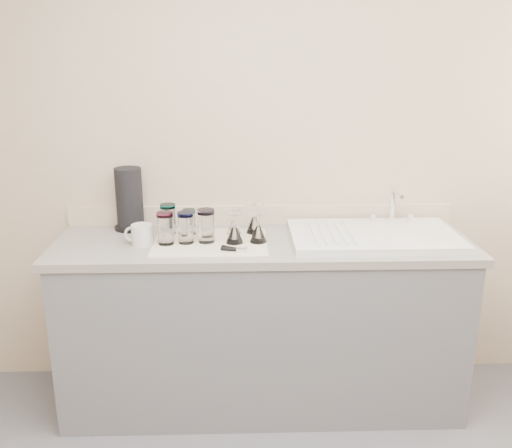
{
  "coord_description": "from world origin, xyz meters",
  "views": [
    {
      "loc": [
        -0.12,
        -1.47,
        1.81
      ],
      "look_at": [
        -0.04,
        1.15,
        1.0
      ],
      "focal_mm": 40.0,
      "sensor_mm": 36.0,
      "label": 1
    }
  ],
  "objects_px": {
    "tumbler_cyan": "(189,221)",
    "tumbler_purple": "(205,222)",
    "tumbler_blue": "(186,227)",
    "goblet_back_left": "(234,225)",
    "goblet_front_right": "(258,232)",
    "paper_towel_roll": "(129,199)",
    "can_opener": "(234,249)",
    "tumbler_magenta": "(165,228)",
    "tumbler_lavender": "(206,226)",
    "goblet_back_right": "(255,223)",
    "goblet_front_left": "(234,233)",
    "tumbler_teal": "(168,219)",
    "white_mug": "(141,235)",
    "sink_unit": "(374,235)"
  },
  "relations": [
    {
      "from": "tumbler_blue",
      "to": "paper_towel_roll",
      "type": "xyz_separation_m",
      "value": [
        -0.31,
        0.26,
        0.07
      ]
    },
    {
      "from": "tumbler_cyan",
      "to": "goblet_back_left",
      "type": "distance_m",
      "value": 0.23
    },
    {
      "from": "tumbler_teal",
      "to": "white_mug",
      "type": "xyz_separation_m",
      "value": [
        -0.11,
        -0.15,
        -0.04
      ]
    },
    {
      "from": "can_opener",
      "to": "tumbler_teal",
      "type": "bearing_deg",
      "value": 140.96
    },
    {
      "from": "tumbler_magenta",
      "to": "goblet_back_left",
      "type": "bearing_deg",
      "value": 25.75
    },
    {
      "from": "tumbler_lavender",
      "to": "sink_unit",
      "type": "bearing_deg",
      "value": 2.92
    },
    {
      "from": "goblet_back_right",
      "to": "can_opener",
      "type": "bearing_deg",
      "value": -110.34
    },
    {
      "from": "tumbler_blue",
      "to": "tumbler_purple",
      "type": "bearing_deg",
      "value": 54.12
    },
    {
      "from": "tumbler_lavender",
      "to": "white_mug",
      "type": "relative_size",
      "value": 1.11
    },
    {
      "from": "tumbler_cyan",
      "to": "goblet_front_left",
      "type": "bearing_deg",
      "value": -32.64
    },
    {
      "from": "can_opener",
      "to": "paper_towel_roll",
      "type": "bearing_deg",
      "value": 144.69
    },
    {
      "from": "tumbler_magenta",
      "to": "tumbler_lavender",
      "type": "height_order",
      "value": "tumbler_lavender"
    },
    {
      "from": "tumbler_lavender",
      "to": "goblet_back_right",
      "type": "relative_size",
      "value": 1.05
    },
    {
      "from": "tumbler_magenta",
      "to": "goblet_front_right",
      "type": "xyz_separation_m",
      "value": [
        0.44,
        0.02,
        -0.03
      ]
    },
    {
      "from": "sink_unit",
      "to": "white_mug",
      "type": "distance_m",
      "value": 1.14
    },
    {
      "from": "tumbler_lavender",
      "to": "tumbler_magenta",
      "type": "bearing_deg",
      "value": -172.86
    },
    {
      "from": "tumbler_blue",
      "to": "white_mug",
      "type": "height_order",
      "value": "tumbler_blue"
    },
    {
      "from": "tumbler_teal",
      "to": "goblet_front_left",
      "type": "relative_size",
      "value": 1.01
    },
    {
      "from": "goblet_back_left",
      "to": "sink_unit",
      "type": "bearing_deg",
      "value": -7.36
    },
    {
      "from": "tumbler_teal",
      "to": "white_mug",
      "type": "relative_size",
      "value": 1.04
    },
    {
      "from": "tumbler_purple",
      "to": "goblet_front_left",
      "type": "xyz_separation_m",
      "value": [
        0.15,
        -0.13,
        -0.02
      ]
    },
    {
      "from": "white_mug",
      "to": "paper_towel_roll",
      "type": "relative_size",
      "value": 0.46
    },
    {
      "from": "tumbler_teal",
      "to": "tumbler_lavender",
      "type": "height_order",
      "value": "tumbler_lavender"
    },
    {
      "from": "tumbler_purple",
      "to": "tumbler_lavender",
      "type": "bearing_deg",
      "value": -83.99
    },
    {
      "from": "goblet_back_right",
      "to": "tumbler_purple",
      "type": "bearing_deg",
      "value": -172.71
    },
    {
      "from": "goblet_front_right",
      "to": "white_mug",
      "type": "bearing_deg",
      "value": -179.57
    },
    {
      "from": "goblet_back_left",
      "to": "can_opener",
      "type": "bearing_deg",
      "value": -89.08
    },
    {
      "from": "tumbler_cyan",
      "to": "goblet_front_left",
      "type": "height_order",
      "value": "goblet_front_left"
    },
    {
      "from": "sink_unit",
      "to": "paper_towel_roll",
      "type": "distance_m",
      "value": 1.26
    },
    {
      "from": "tumbler_blue",
      "to": "goblet_back_left",
      "type": "distance_m",
      "value": 0.27
    },
    {
      "from": "goblet_back_right",
      "to": "goblet_front_right",
      "type": "bearing_deg",
      "value": -84.8
    },
    {
      "from": "sink_unit",
      "to": "tumbler_purple",
      "type": "height_order",
      "value": "sink_unit"
    },
    {
      "from": "goblet_back_left",
      "to": "can_opener",
      "type": "height_order",
      "value": "goblet_back_left"
    },
    {
      "from": "goblet_front_right",
      "to": "paper_towel_roll",
      "type": "bearing_deg",
      "value": 158.54
    },
    {
      "from": "white_mug",
      "to": "tumbler_lavender",
      "type": "bearing_deg",
      "value": 2.06
    },
    {
      "from": "tumbler_cyan",
      "to": "tumbler_purple",
      "type": "relative_size",
      "value": 0.98
    },
    {
      "from": "tumbler_lavender",
      "to": "goblet_back_right",
      "type": "distance_m",
      "value": 0.28
    },
    {
      "from": "tumbler_blue",
      "to": "goblet_back_left",
      "type": "xyz_separation_m",
      "value": [
        0.23,
        0.14,
        -0.03
      ]
    },
    {
      "from": "tumbler_cyan",
      "to": "tumbler_blue",
      "type": "relative_size",
      "value": 0.84
    },
    {
      "from": "tumbler_lavender",
      "to": "goblet_front_right",
      "type": "xyz_separation_m",
      "value": [
        0.25,
        -0.01,
        -0.03
      ]
    },
    {
      "from": "sink_unit",
      "to": "tumbler_teal",
      "type": "distance_m",
      "value": 1.03
    },
    {
      "from": "tumbler_cyan",
      "to": "goblet_back_right",
      "type": "distance_m",
      "value": 0.33
    },
    {
      "from": "tumbler_magenta",
      "to": "white_mug",
      "type": "height_order",
      "value": "tumbler_magenta"
    },
    {
      "from": "tumbler_lavender",
      "to": "paper_towel_roll",
      "type": "bearing_deg",
      "value": 148.33
    },
    {
      "from": "tumbler_magenta",
      "to": "paper_towel_roll",
      "type": "xyz_separation_m",
      "value": [
        -0.22,
        0.28,
        0.07
      ]
    },
    {
      "from": "white_mug",
      "to": "tumbler_purple",
      "type": "bearing_deg",
      "value": 21.9
    },
    {
      "from": "goblet_front_right",
      "to": "can_opener",
      "type": "bearing_deg",
      "value": -132.39
    },
    {
      "from": "tumbler_purple",
      "to": "goblet_back_left",
      "type": "bearing_deg",
      "value": 8.99
    },
    {
      "from": "tumbler_cyan",
      "to": "tumbler_lavender",
      "type": "bearing_deg",
      "value": -54.5
    },
    {
      "from": "tumbler_magenta",
      "to": "tumbler_blue",
      "type": "bearing_deg",
      "value": 8.72
    }
  ]
}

